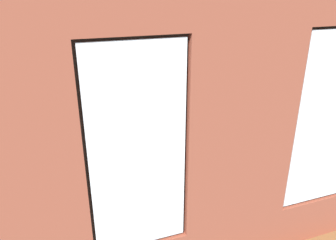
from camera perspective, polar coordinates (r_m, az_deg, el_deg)
The scene contains 14 objects.
ground_plane at distance 6.20m, azimuth -1.16°, elevation -7.17°, with size 7.30×5.85×0.10m, color brown.
brick_wall_with_windows at distance 3.44m, azimuth 12.44°, elevation -4.36°, with size 6.70×0.30×3.04m.
couch_by_window at distance 4.28m, azimuth -4.15°, elevation -16.55°, with size 2.02×0.87×0.80m.
couch_left at distance 7.33m, azimuth 18.52°, elevation -0.27°, with size 0.87×1.76×0.80m.
coffee_table at distance 6.27m, azimuth -2.49°, elevation -2.53°, with size 1.31×0.84×0.42m.
cup_ceramic at distance 6.28m, azimuth -4.22°, elevation -1.61°, with size 0.07×0.07×0.08m, color silver.
candle_jar at distance 6.22m, azimuth -2.51°, elevation -1.57°, with size 0.08×0.08×0.13m, color #B7333D.
remote_silver at distance 6.16m, azimuth -1.27°, elevation -2.36°, with size 0.05×0.17×0.02m, color #B2B2B7.
remote_black at distance 6.48m, azimuth 0.15°, elevation -1.07°, with size 0.05×0.17×0.02m, color black.
papasan_chair at distance 7.22m, azimuth -13.61°, elevation 0.87°, with size 1.07×1.07×0.68m.
potted_plant_mid_room_small at distance 7.33m, azimuth 3.59°, elevation 1.15°, with size 0.36×0.36×0.54m.
potted_plant_corner_near_left at distance 8.72m, azimuth 12.34°, elevation 5.33°, with size 0.52×0.52×0.86m.
potted_plant_between_couches at distance 4.66m, azimuth 13.39°, elevation -9.25°, with size 1.07×1.16×1.42m.
potted_plant_foreground_right at distance 7.37m, azimuth -26.65°, elevation 2.95°, with size 1.08×1.09×1.44m.
Camera 1 is at (1.71, 5.11, 3.02)m, focal length 35.00 mm.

